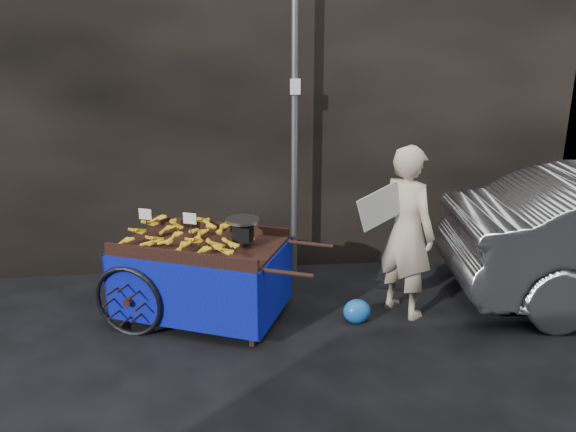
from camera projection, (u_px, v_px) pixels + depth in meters
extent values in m
plane|color=black|center=(281.00, 323.00, 6.04)|extent=(80.00, 80.00, 0.00)
cube|color=black|center=(189.00, 73.00, 7.66)|extent=(11.00, 2.00, 5.00)
cylinder|color=slate|center=(295.00, 120.00, 6.72)|extent=(0.08, 0.08, 4.00)
cube|color=white|center=(295.00, 87.00, 6.55)|extent=(0.12, 0.02, 0.18)
cube|color=black|center=(201.00, 246.00, 5.94)|extent=(1.93, 1.61, 0.06)
cube|color=black|center=(219.00, 226.00, 6.36)|extent=(1.53, 0.70, 0.10)
cube|color=black|center=(179.00, 256.00, 5.47)|extent=(1.53, 0.70, 0.10)
cube|color=black|center=(252.00, 308.00, 5.48)|extent=(0.07, 0.07, 0.83)
cube|color=black|center=(278.00, 276.00, 6.24)|extent=(0.07, 0.07, 0.83)
cylinder|color=black|center=(287.00, 273.00, 5.26)|extent=(0.49, 0.24, 0.04)
cylinder|color=black|center=(310.00, 244.00, 6.01)|extent=(0.49, 0.24, 0.04)
torus|color=black|center=(128.00, 302.00, 5.73)|extent=(0.73, 0.36, 0.78)
torus|color=black|center=(180.00, 263.00, 6.75)|extent=(0.73, 0.36, 0.78)
cylinder|color=black|center=(156.00, 281.00, 6.24)|extent=(0.51, 1.08, 0.05)
cube|color=#08099A|center=(179.00, 297.00, 5.56)|extent=(1.56, 0.69, 0.70)
cube|color=#08099A|center=(222.00, 260.00, 6.52)|extent=(1.56, 0.69, 0.70)
cube|color=#08099A|center=(134.00, 268.00, 6.28)|extent=(0.45, 0.99, 0.70)
cube|color=#08099A|center=(276.00, 287.00, 5.81)|extent=(0.45, 0.99, 0.70)
cube|color=black|center=(243.00, 233.00, 5.80)|extent=(0.23, 0.21, 0.17)
cylinder|color=silver|center=(243.00, 220.00, 5.76)|extent=(0.46, 0.46, 0.03)
cube|color=white|center=(145.00, 214.00, 5.89)|extent=(0.14, 0.07, 0.11)
cube|color=white|center=(190.00, 218.00, 5.75)|extent=(0.14, 0.07, 0.11)
imported|color=#C5B192|center=(406.00, 232.00, 6.03)|extent=(0.76, 0.83, 1.89)
cube|color=beige|center=(380.00, 207.00, 5.78)|extent=(0.56, 0.22, 0.50)
ellipsoid|color=blue|center=(357.00, 311.00, 6.02)|extent=(0.30, 0.24, 0.27)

